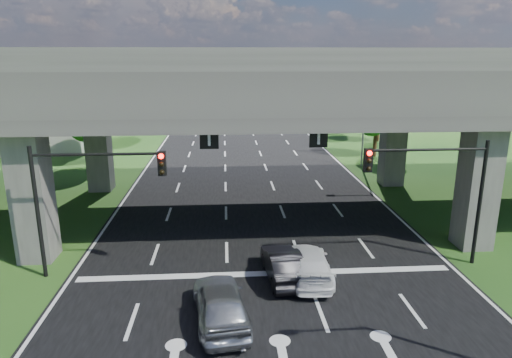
{
  "coord_description": "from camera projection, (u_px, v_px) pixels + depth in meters",
  "views": [
    {
      "loc": [
        -1.8,
        -15.41,
        9.66
      ],
      "look_at": [
        -0.09,
        9.21,
        2.97
      ],
      "focal_mm": 32.0,
      "sensor_mm": 36.0,
      "label": 1
    }
  ],
  "objects": [
    {
      "name": "streetlight_far",
      "position": [
        361.0,
        101.0,
        39.74
      ],
      "size": [
        3.38,
        0.25,
        10.0
      ],
      "color": "gray",
      "rests_on": "ground"
    },
    {
      "name": "tree_right_far",
      "position": [
        330.0,
        94.0,
        59.4
      ],
      "size": [
        4.5,
        4.5,
        7.8
      ],
      "color": "black",
      "rests_on": "ground"
    },
    {
      "name": "overpass",
      "position": [
        254.0,
        86.0,
        26.96
      ],
      "size": [
        80.0,
        15.0,
        10.0
      ],
      "color": "#3E3B38",
      "rests_on": "ground"
    },
    {
      "name": "signal_right",
      "position": [
        437.0,
        180.0,
        20.71
      ],
      "size": [
        5.76,
        0.54,
        6.0
      ],
      "color": "black",
      "rests_on": "ground"
    },
    {
      "name": "streetlight_beyond",
      "position": [
        322.0,
        88.0,
        55.14
      ],
      "size": [
        3.38,
        0.25,
        10.0
      ],
      "color": "gray",
      "rests_on": "ground"
    },
    {
      "name": "tree_right_mid",
      "position": [
        380.0,
        105.0,
        52.13
      ],
      "size": [
        3.91,
        3.9,
        6.76
      ],
      "color": "black",
      "rests_on": "ground"
    },
    {
      "name": "tree_left_mid",
      "position": [
        80.0,
        110.0,
        48.0
      ],
      "size": [
        3.91,
        3.9,
        6.76
      ],
      "color": "black",
      "rests_on": "ground"
    },
    {
      "name": "road",
      "position": [
        257.0,
        223.0,
        27.11
      ],
      "size": [
        18.0,
        120.0,
        0.03
      ],
      "primitive_type": "cube",
      "color": "black",
      "rests_on": "ground"
    },
    {
      "name": "tree_left_far",
      "position": [
        133.0,
        94.0,
        55.71
      ],
      "size": [
        4.8,
        4.8,
        8.32
      ],
      "color": "black",
      "rests_on": "ground"
    },
    {
      "name": "car_dark",
      "position": [
        283.0,
        264.0,
        20.23
      ],
      "size": [
        1.75,
        4.21,
        1.35
      ],
      "primitive_type": "imported",
      "rotation": [
        0.0,
        0.0,
        3.22
      ],
      "color": "black",
      "rests_on": "road"
    },
    {
      "name": "car_silver",
      "position": [
        220.0,
        303.0,
        16.88
      ],
      "size": [
        2.44,
        4.81,
        1.57
      ],
      "primitive_type": "imported",
      "rotation": [
        0.0,
        0.0,
        3.27
      ],
      "color": "#A0A3A8",
      "rests_on": "road"
    },
    {
      "name": "signal_left",
      "position": [
        86.0,
        187.0,
        19.66
      ],
      "size": [
        5.76,
        0.54,
        6.0
      ],
      "color": "black",
      "rests_on": "ground"
    },
    {
      "name": "tree_right_near",
      "position": [
        378.0,
        111.0,
        44.14
      ],
      "size": [
        4.2,
        4.2,
        7.28
      ],
      "color": "black",
      "rests_on": "ground"
    },
    {
      "name": "ground",
      "position": [
        275.0,
        316.0,
        17.48
      ],
      "size": [
        160.0,
        160.0,
        0.0
      ],
      "primitive_type": "plane",
      "color": "#193F14",
      "rests_on": "ground"
    },
    {
      "name": "car_white",
      "position": [
        308.0,
        264.0,
        20.31
      ],
      "size": [
        2.06,
        4.67,
        1.33
      ],
      "primitive_type": "imported",
      "rotation": [
        0.0,
        0.0,
        3.1
      ],
      "color": "white",
      "rests_on": "road"
    },
    {
      "name": "tree_left_near",
      "position": [
        87.0,
        112.0,
        40.33
      ],
      "size": [
        4.5,
        4.5,
        7.8
      ],
      "color": "black",
      "rests_on": "ground"
    }
  ]
}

